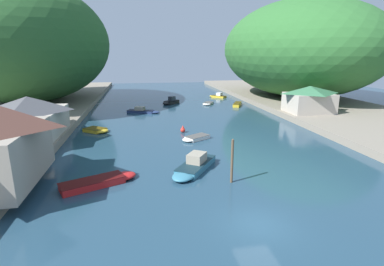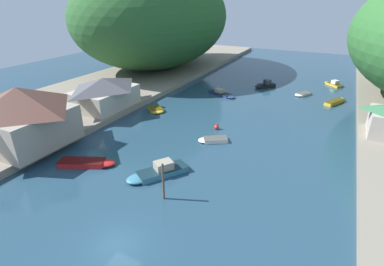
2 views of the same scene
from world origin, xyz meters
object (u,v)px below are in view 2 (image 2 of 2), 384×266
(boat_red_skiff, at_px, (212,140))
(boat_moored_right, at_px, (157,172))
(boat_small_dinghy, at_px, (89,163))
(boat_mid_channel, at_px, (265,85))
(boat_far_right_bank, at_px, (333,84))
(boat_yellow_tender, at_px, (302,94))
(boathouse_shed, at_px, (104,92))
(boat_cabin_cruiser, at_px, (222,94))
(boat_open_rowboat, at_px, (336,101))
(boat_far_upstream, at_px, (156,110))
(waterfront_building, at_px, (22,115))
(channel_buoy_near, at_px, (217,127))

(boat_red_skiff, relative_size, boat_moored_right, 0.62)
(boat_small_dinghy, relative_size, boat_mid_channel, 1.52)
(boat_far_right_bank, xyz_separation_m, boat_small_dinghy, (-21.88, -46.78, -0.07))
(boat_small_dinghy, xyz_separation_m, boat_yellow_tender, (17.20, 36.83, -0.07))
(boathouse_shed, bearing_deg, boat_small_dinghy, -55.20)
(boat_mid_channel, bearing_deg, boat_cabin_cruiser, 101.29)
(boat_open_rowboat, height_order, boat_yellow_tender, boat_open_rowboat)
(boat_open_rowboat, bearing_deg, boat_cabin_cruiser, -139.79)
(boat_red_skiff, distance_m, boat_yellow_tender, 26.47)
(boat_open_rowboat, bearing_deg, boat_mid_channel, -170.29)
(boat_moored_right, distance_m, boat_open_rowboat, 36.68)
(boat_red_skiff, xyz_separation_m, boat_far_upstream, (-12.32, 6.08, 0.01))
(boat_moored_right, height_order, boat_yellow_tender, boat_moored_right)
(boathouse_shed, distance_m, boat_open_rowboat, 39.01)
(waterfront_building, relative_size, boat_small_dinghy, 1.58)
(waterfront_building, height_order, boat_far_right_bank, waterfront_building)
(boat_yellow_tender, bearing_deg, boat_moored_right, 105.68)
(boat_far_upstream, bearing_deg, boathouse_shed, -23.43)
(boat_cabin_cruiser, height_order, boat_mid_channel, boat_mid_channel)
(waterfront_building, height_order, boat_moored_right, waterfront_building)
(boat_moored_right, relative_size, boat_cabin_cruiser, 1.06)
(boat_open_rowboat, distance_m, boat_yellow_tender, 6.18)
(boat_far_upstream, bearing_deg, boat_open_rowboat, 162.15)
(waterfront_building, bearing_deg, boat_open_rowboat, 47.57)
(waterfront_building, height_order, boat_cabin_cruiser, waterfront_building)
(boathouse_shed, bearing_deg, boat_red_skiff, -6.73)
(channel_buoy_near, bearing_deg, boat_yellow_tender, 68.83)
(boat_red_skiff, xyz_separation_m, boat_cabin_cruiser, (-5.87, 18.71, 0.10))
(waterfront_building, relative_size, boat_moored_right, 1.54)
(channel_buoy_near, bearing_deg, boat_red_skiff, -76.51)
(boat_far_upstream, xyz_separation_m, boat_small_dinghy, (2.56, -17.50, 0.05))
(boat_small_dinghy, distance_m, channel_buoy_near, 17.63)
(boat_far_right_bank, relative_size, boat_far_upstream, 1.07)
(boat_moored_right, relative_size, boat_open_rowboat, 1.21)
(boat_small_dinghy, bearing_deg, boathouse_shed, -169.50)
(boat_far_upstream, xyz_separation_m, boat_yellow_tender, (19.76, 19.33, -0.02))
(boat_far_upstream, bearing_deg, waterfront_building, 17.66)
(boat_small_dinghy, relative_size, boat_yellow_tender, 1.68)
(boat_yellow_tender, height_order, channel_buoy_near, channel_buoy_near)
(boat_small_dinghy, distance_m, boat_mid_channel, 40.08)
(boat_far_right_bank, bearing_deg, boat_small_dinghy, -160.11)
(boat_red_skiff, bearing_deg, boat_far_upstream, 31.16)
(boat_mid_channel, bearing_deg, boat_moored_right, 131.67)
(boat_small_dinghy, height_order, boat_yellow_tender, boat_small_dinghy)
(waterfront_building, xyz_separation_m, boat_moored_right, (16.96, 1.88, -4.01))
(boat_open_rowboat, relative_size, channel_buoy_near, 5.48)
(waterfront_building, bearing_deg, boat_mid_channel, 64.44)
(channel_buoy_near, bearing_deg, boathouse_shed, -175.17)
(boat_far_right_bank, bearing_deg, boathouse_shed, -178.54)
(boat_mid_channel, height_order, channel_buoy_near, boat_mid_channel)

